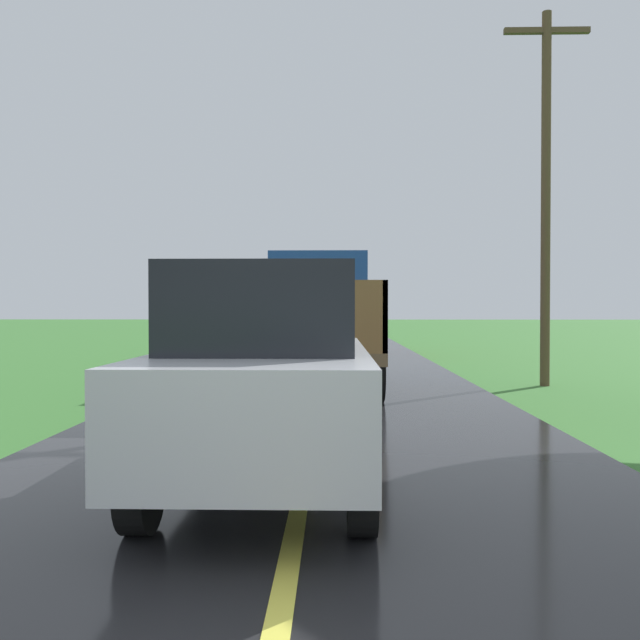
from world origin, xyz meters
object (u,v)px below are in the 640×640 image
banana_truck_near (316,318)px  utility_pole_roadside (546,187)px  following_car (269,374)px  banana_truck_far (330,314)px

banana_truck_near → utility_pole_roadside: (4.89, 0.47, 2.78)m
utility_pole_roadside → following_car: bearing=-122.0°
banana_truck_near → following_car: (-0.20, -7.67, -0.39)m
banana_truck_far → utility_pole_roadside: (4.67, -9.94, 2.78)m
banana_truck_near → banana_truck_far: bearing=88.8°
banana_truck_near → utility_pole_roadside: size_ratio=0.73×
banana_truck_near → utility_pole_roadside: utility_pole_roadside is taller
banana_truck_far → following_car: 18.09m
utility_pole_roadside → banana_truck_near: bearing=-174.5°
banana_truck_near → utility_pole_roadside: bearing=5.5°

